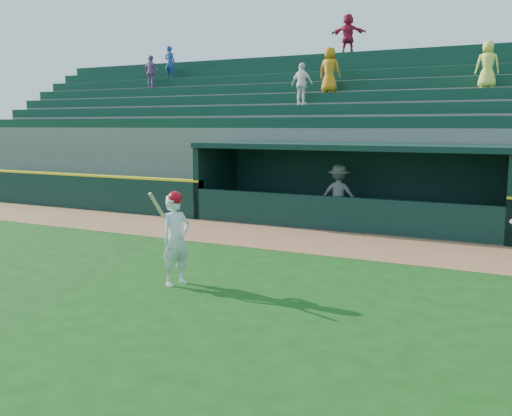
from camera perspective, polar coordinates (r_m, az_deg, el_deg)
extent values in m
plane|color=#134310|center=(10.73, -3.92, -7.99)|extent=(120.00, 120.00, 0.00)
cube|color=#97623C|center=(15.02, 5.73, -3.28)|extent=(40.00, 3.00, 0.01)
cube|color=black|center=(23.46, -21.69, 1.81)|extent=(15.50, 0.30, 1.20)
cube|color=yellow|center=(23.41, -21.78, 3.34)|extent=(15.50, 0.32, 0.06)
imported|color=gray|center=(17.72, 8.28, 1.39)|extent=(1.25, 0.82, 1.81)
cube|color=slate|center=(17.61, 9.05, -1.58)|extent=(9.00, 2.60, 0.04)
cube|color=black|center=(19.36, -3.95, 2.76)|extent=(0.20, 2.60, 2.30)
cube|color=black|center=(18.69, 10.36, 2.45)|extent=(9.40, 0.20, 2.30)
cube|color=black|center=(17.37, 9.22, 6.11)|extent=(9.40, 2.80, 0.16)
cube|color=black|center=(16.39, 7.76, -0.58)|extent=(9.00, 0.16, 1.00)
cube|color=brown|center=(18.33, 9.84, -0.49)|extent=(8.40, 0.45, 0.10)
cube|color=slate|center=(19.17, 10.84, 3.49)|extent=(34.00, 0.85, 2.91)
cube|color=#0F3828|center=(18.99, 10.87, 8.39)|extent=(34.00, 0.60, 0.36)
cube|color=slate|center=(19.97, 11.54, 4.31)|extent=(34.00, 0.85, 3.36)
cube|color=#0F3828|center=(19.81, 11.60, 9.66)|extent=(34.00, 0.60, 0.36)
cube|color=slate|center=(20.77, 12.19, 5.06)|extent=(34.00, 0.85, 3.81)
cube|color=#0F3828|center=(20.65, 12.28, 10.83)|extent=(34.00, 0.60, 0.36)
cube|color=slate|center=(21.58, 12.79, 5.75)|extent=(34.00, 0.85, 4.26)
cube|color=#0F3828|center=(21.50, 12.91, 11.90)|extent=(34.00, 0.60, 0.36)
cube|color=slate|center=(22.40, 13.35, 6.39)|extent=(34.00, 0.85, 4.71)
cube|color=#0F3828|center=(22.35, 13.49, 12.89)|extent=(34.00, 0.60, 0.36)
cube|color=slate|center=(23.22, 13.87, 6.99)|extent=(34.00, 0.85, 5.16)
cube|color=#0F3828|center=(23.22, 14.04, 13.81)|extent=(34.00, 0.60, 0.36)
cube|color=slate|center=(24.05, 14.36, 7.54)|extent=(34.00, 0.85, 5.61)
cube|color=#0F3828|center=(24.09, 14.55, 14.66)|extent=(34.00, 0.60, 0.36)
cube|color=slate|center=(24.61, 14.66, 7.54)|extent=(34.50, 0.30, 5.61)
imported|color=orange|center=(21.30, 7.37, 13.52)|extent=(0.81, 0.54, 1.62)
imported|color=white|center=(20.72, 4.62, 12.27)|extent=(0.92, 0.52, 1.48)
imported|color=#B71C3B|center=(24.85, 9.20, 16.85)|extent=(1.51, 0.69, 1.57)
imported|color=navy|center=(26.70, -8.61, 14.18)|extent=(0.53, 0.35, 1.45)
imported|color=#F1F055|center=(20.13, 22.15, 13.14)|extent=(0.83, 0.64, 1.50)
imported|color=#A460A4|center=(26.22, -10.45, 13.24)|extent=(0.89, 0.48, 1.43)
imported|color=silver|center=(10.85, -8.02, -3.18)|extent=(0.58, 0.72, 1.72)
sphere|color=#AE0915|center=(10.72, -8.10, 0.97)|extent=(0.27, 0.27, 0.27)
cylinder|color=#D1B986|center=(10.68, -9.54, -0.33)|extent=(0.21, 0.51, 0.76)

